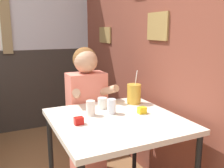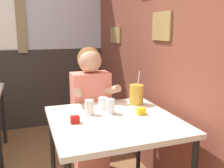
% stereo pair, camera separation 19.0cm
% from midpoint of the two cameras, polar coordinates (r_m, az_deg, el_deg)
% --- Properties ---
extents(brick_wall_right, '(0.08, 4.41, 2.70)m').
position_cam_midpoint_polar(brick_wall_right, '(2.60, 2.18, 12.03)').
color(brick_wall_right, brown).
rests_on(brick_wall_right, ground_plane).
extents(main_table, '(0.88, 0.89, 0.75)m').
position_cam_midpoint_polar(main_table, '(1.81, -2.06, -9.94)').
color(main_table, beige).
rests_on(main_table, ground_plane).
extents(person_seated, '(0.42, 0.41, 1.21)m').
position_cam_midpoint_polar(person_seated, '(2.31, -8.13, -5.84)').
color(person_seated, '#EA7F6B').
rests_on(person_seated, ground_plane).
extents(cocktail_pitcher, '(0.12, 0.12, 0.28)m').
position_cam_midpoint_polar(cocktail_pitcher, '(2.11, 2.50, -2.29)').
color(cocktail_pitcher, gold).
rests_on(cocktail_pitcher, main_table).
extents(glass_near_pitcher, '(0.07, 0.07, 0.11)m').
position_cam_midpoint_polar(glass_near_pitcher, '(1.86, -3.07, -5.17)').
color(glass_near_pitcher, silver).
rests_on(glass_near_pitcher, main_table).
extents(glass_center, '(0.08, 0.08, 0.09)m').
position_cam_midpoint_polar(glass_center, '(1.99, -4.94, -4.41)').
color(glass_center, silver).
rests_on(glass_center, main_table).
extents(glass_far_side, '(0.07, 0.07, 0.11)m').
position_cam_midpoint_polar(glass_far_side, '(1.84, -7.87, -5.51)').
color(glass_far_side, silver).
rests_on(glass_far_side, main_table).
extents(condiment_ketchup, '(0.06, 0.04, 0.05)m').
position_cam_midpoint_polar(condiment_ketchup, '(1.69, -10.85, -8.34)').
color(condiment_ketchup, '#B7140F').
rests_on(condiment_ketchup, main_table).
extents(condiment_mustard, '(0.06, 0.04, 0.05)m').
position_cam_midpoint_polar(condiment_mustard, '(1.87, 4.00, -6.05)').
color(condiment_mustard, yellow).
rests_on(condiment_mustard, main_table).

